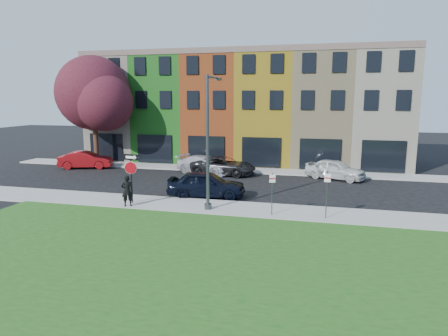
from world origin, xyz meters
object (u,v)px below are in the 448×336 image
(man, at_px, (127,191))
(street_lamp, at_px, (209,143))
(stop_sign, at_px, (131,168))
(sedan_near, at_px, (206,184))

(man, bearing_deg, street_lamp, 165.38)
(stop_sign, height_order, man, stop_sign)
(stop_sign, distance_m, street_lamp, 4.96)
(stop_sign, xyz_separation_m, man, (0.08, -0.71, -1.16))
(stop_sign, bearing_deg, street_lamp, 11.09)
(man, bearing_deg, stop_sign, -107.76)
(man, xyz_separation_m, street_lamp, (4.61, 0.76, 2.79))
(man, relative_size, street_lamp, 0.24)
(man, height_order, sedan_near, man)
(man, distance_m, sedan_near, 5.07)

